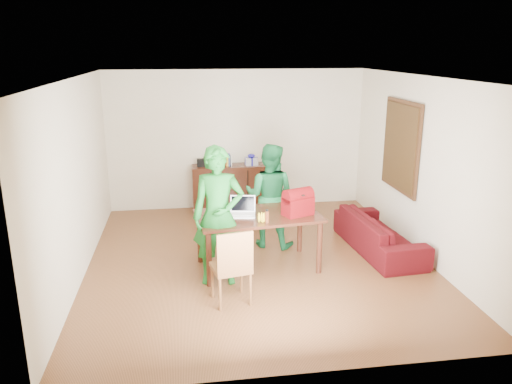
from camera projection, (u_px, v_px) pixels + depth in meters
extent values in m
cube|color=#402510|center=(258.00, 263.00, 7.54)|extent=(5.00, 5.50, 0.10)
cube|color=white|center=(258.00, 74.00, 6.76)|extent=(5.00, 5.50, 0.10)
cube|color=beige|center=(237.00, 139.00, 9.81)|extent=(5.00, 0.10, 2.70)
cube|color=beige|center=(304.00, 249.00, 4.49)|extent=(5.00, 0.10, 2.70)
cube|color=beige|center=(73.00, 180.00, 6.79)|extent=(0.10, 5.50, 2.70)
cube|color=beige|center=(425.00, 168.00, 7.51)|extent=(0.10, 5.50, 2.70)
cube|color=#3F2614|center=(401.00, 146.00, 8.10)|extent=(0.04, 1.28, 1.48)
cube|color=#523518|center=(399.00, 146.00, 8.10)|extent=(0.01, 1.18, 1.36)
cube|color=black|center=(229.00, 188.00, 9.76)|extent=(1.40, 0.45, 0.90)
cube|color=black|center=(202.00, 163.00, 9.54)|extent=(0.20, 0.14, 0.14)
cube|color=#B3B5BD|center=(251.00, 161.00, 9.68)|extent=(0.24, 0.22, 0.14)
ellipsoid|color=#1B1799|center=(251.00, 156.00, 9.65)|extent=(0.14, 0.14, 0.07)
cube|color=black|center=(258.00, 216.00, 7.08)|extent=(1.83, 1.17, 0.04)
cylinder|color=black|center=(209.00, 259.00, 6.62)|extent=(0.08, 0.08, 0.77)
cylinder|color=black|center=(319.00, 248.00, 7.01)|extent=(0.08, 0.08, 0.77)
cylinder|color=black|center=(200.00, 238.00, 7.38)|extent=(0.08, 0.08, 0.77)
cylinder|color=black|center=(300.00, 228.00, 7.77)|extent=(0.08, 0.08, 0.77)
cube|color=brown|center=(231.00, 268.00, 6.19)|extent=(0.52, 0.51, 0.05)
cube|color=brown|center=(235.00, 253.00, 5.94)|extent=(0.45, 0.12, 0.51)
imported|color=#15601D|center=(218.00, 216.00, 6.61)|extent=(0.72, 0.50, 1.89)
imported|color=#156231|center=(270.00, 196.00, 7.90)|extent=(1.00, 0.91, 1.67)
cube|color=white|center=(242.00, 215.00, 7.02)|extent=(0.39, 0.30, 0.02)
cube|color=black|center=(242.00, 206.00, 6.99)|extent=(0.37, 0.15, 0.23)
cylinder|color=#572714|center=(267.00, 216.00, 6.74)|extent=(0.06, 0.06, 0.18)
cube|color=#68060D|center=(298.00, 204.00, 7.03)|extent=(0.48, 0.38, 0.31)
imported|color=#3B0713|center=(379.00, 233.00, 7.84)|extent=(0.91, 1.99, 0.57)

